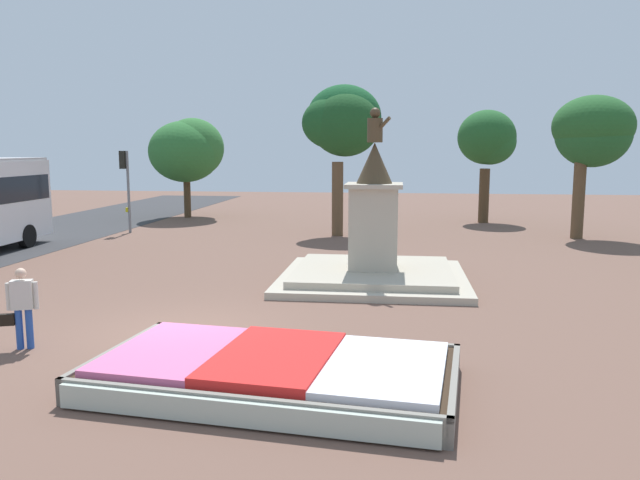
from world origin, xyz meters
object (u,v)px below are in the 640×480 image
at_px(statue_monument, 373,250).
at_px(pedestrian_with_handbag, 21,304).
at_px(traffic_light_far_corner, 126,177).
at_px(flower_planter, 273,372).

relative_size(statue_monument, pedestrian_with_handbag, 3.37).
relative_size(statue_monument, traffic_light_far_corner, 1.42).
distance_m(statue_monument, traffic_light_far_corner, 14.85).
xyz_separation_m(flower_planter, statue_monument, (1.27, 8.29, 0.66)).
bearing_deg(pedestrian_with_handbag, flower_planter, -14.59).
bearing_deg(flower_planter, statue_monument, 81.32).
distance_m(flower_planter, pedestrian_with_handbag, 5.29).
distance_m(flower_planter, traffic_light_far_corner, 20.43).
bearing_deg(statue_monument, pedestrian_with_handbag, -132.35).
height_order(statue_monument, traffic_light_far_corner, statue_monument).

